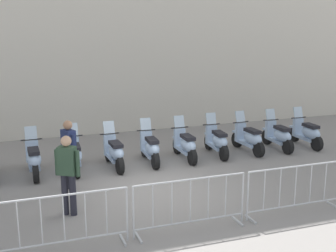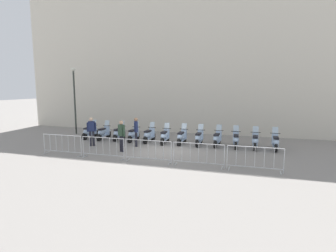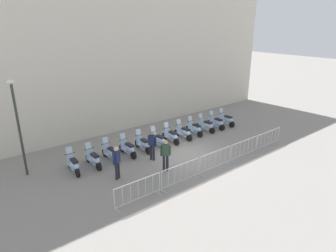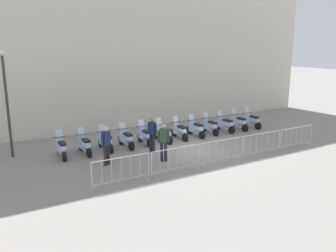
{
  "view_description": "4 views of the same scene",
  "coord_description": "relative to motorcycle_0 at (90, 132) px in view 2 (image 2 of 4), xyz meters",
  "views": [
    {
      "loc": [
        -2.0,
        -10.03,
        3.93
      ],
      "look_at": [
        0.73,
        1.46,
        1.21
      ],
      "focal_mm": 46.85,
      "sensor_mm": 36.0,
      "label": 1
    },
    {
      "loc": [
        6.03,
        -13.59,
        3.58
      ],
      "look_at": [
        -0.35,
        1.42,
        1.18
      ],
      "focal_mm": 29.12,
      "sensor_mm": 36.0,
      "label": 2
    },
    {
      "loc": [
        -9.14,
        -12.59,
        7.2
      ],
      "look_at": [
        0.11,
        2.02,
        1.17
      ],
      "focal_mm": 30.7,
      "sensor_mm": 36.0,
      "label": 3
    },
    {
      "loc": [
        -7.87,
        -14.59,
        5.03
      ],
      "look_at": [
        -0.39,
        2.02,
        0.81
      ],
      "focal_mm": 36.54,
      "sensor_mm": 36.0,
      "label": 4
    }
  ],
  "objects": [
    {
      "name": "motorcycle_1",
      "position": [
        1.09,
        0.07,
        0.0
      ],
      "size": [
        0.59,
        1.72,
        1.24
      ],
      "color": "black",
      "rests_on": "ground"
    },
    {
      "name": "motorcycle_9",
      "position": [
        9.71,
        1.11,
        0.0
      ],
      "size": [
        0.65,
        1.72,
        1.24
      ],
      "color": "black",
      "rests_on": "ground"
    },
    {
      "name": "officer_mid_plaza",
      "position": [
        1.65,
        -1.82,
        0.53
      ],
      "size": [
        0.48,
        0.38,
        1.73
      ],
      "color": "#23232D",
      "rests_on": "ground"
    },
    {
      "name": "motorcycle_6",
      "position": [
        6.47,
        0.72,
        0.0
      ],
      "size": [
        0.56,
        1.73,
        1.24
      ],
      "color": "black",
      "rests_on": "ground"
    },
    {
      "name": "street_lamp",
      "position": [
        -2.11,
        1.06,
        2.56
      ],
      "size": [
        0.36,
        0.36,
        4.89
      ],
      "color": "#2D332D",
      "rests_on": "ground"
    },
    {
      "name": "barrier_segment_1",
      "position": [
        4.01,
        -3.92,
        0.07
      ],
      "size": [
        2.31,
        0.67,
        1.07
      ],
      "color": "#B2B5B7",
      "rests_on": "ground"
    },
    {
      "name": "motorcycle_8",
      "position": [
        8.62,
        1.02,
        0.0
      ],
      "size": [
        0.56,
        1.72,
        1.24
      ],
      "color": "black",
      "rests_on": "ground"
    },
    {
      "name": "officer_near_row_end",
      "position": [
        4.11,
        -2.37,
        0.53
      ],
      "size": [
        0.51,
        0.35,
        1.73
      ],
      "color": "#23232D",
      "rests_on": "ground"
    },
    {
      "name": "motorcycle_10",
      "position": [
        10.78,
        1.21,
        0.0
      ],
      "size": [
        0.56,
        1.73,
        1.24
      ],
      "color": "black",
      "rests_on": "ground"
    },
    {
      "name": "motorcycle_7",
      "position": [
        7.55,
        0.82,
        0.0
      ],
      "size": [
        0.57,
        1.73,
        1.24
      ],
      "color": "black",
      "rests_on": "ground"
    },
    {
      "name": "officer_by_barriers",
      "position": [
        4.16,
        -0.87,
        0.53
      ],
      "size": [
        0.37,
        0.49,
        1.73
      ],
      "color": "#23232D",
      "rests_on": "ground"
    },
    {
      "name": "building_facade",
      "position": [
        5.38,
        5.88,
        6.72
      ],
      "size": [
        28.1,
        5.36,
        14.35
      ],
      "primitive_type": "cube",
      "rotation": [
        0.0,
        0.0,
        0.11
      ],
      "color": "beige",
      "rests_on": "ground"
    },
    {
      "name": "motorcycle_3",
      "position": [
        3.24,
        0.36,
        0.0
      ],
      "size": [
        0.6,
        1.72,
        1.24
      ],
      "color": "black",
      "rests_on": "ground"
    },
    {
      "name": "barrier_segment_4",
      "position": [
        11.18,
        -3.15,
        0.07
      ],
      "size": [
        2.31,
        0.67,
        1.07
      ],
      "color": "#B2B5B7",
      "rests_on": "ground"
    },
    {
      "name": "motorcycle_0",
      "position": [
        0.0,
        0.0,
        0.0
      ],
      "size": [
        0.56,
        1.72,
        1.24
      ],
      "color": "black",
      "rests_on": "ground"
    },
    {
      "name": "barrier_segment_3",
      "position": [
        8.79,
        -3.41,
        0.07
      ],
      "size": [
        2.31,
        0.67,
        1.07
      ],
      "color": "#B2B5B7",
      "rests_on": "ground"
    },
    {
      "name": "barrier_segment_0",
      "position": [
        1.61,
        -4.17,
        0.07
      ],
      "size": [
        2.31,
        0.67,
        1.07
      ],
      "color": "#B2B5B7",
      "rests_on": "ground"
    },
    {
      "name": "motorcycle_5",
      "position": [
        5.41,
        0.54,
        0.0
      ],
      "size": [
        0.62,
        1.72,
        1.24
      ],
      "color": "black",
      "rests_on": "ground"
    },
    {
      "name": "barrier_segment_2",
      "position": [
        6.4,
        -3.66,
        0.07
      ],
      "size": [
        2.31,
        0.67,
        1.07
      ],
      "color": "#B2B5B7",
      "rests_on": "ground"
    },
    {
      "name": "motorcycle_11",
      "position": [
        11.86,
        1.32,
        0.0
      ],
      "size": [
        0.57,
        1.73,
        1.24
      ],
      "color": "black",
      "rests_on": "ground"
    },
    {
      "name": "motorcycle_2",
      "position": [
        2.16,
        0.3,
        0.0
      ],
      "size": [
        0.62,
        1.72,
        1.24
      ],
      "color": "black",
      "rests_on": "ground"
    },
    {
      "name": "motorcycle_4",
      "position": [
        4.31,
        0.5,
        0.0
      ],
      "size": [
        0.56,
        1.73,
        1.24
      ],
      "color": "black",
      "rests_on": "ground"
    },
    {
      "name": "ground_plane",
      "position": [
        6.14,
        -1.25,
        -0.45
      ],
      "size": [
        120.0,
        120.0,
        0.0
      ],
      "primitive_type": "plane",
      "color": "gray"
    }
  ]
}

